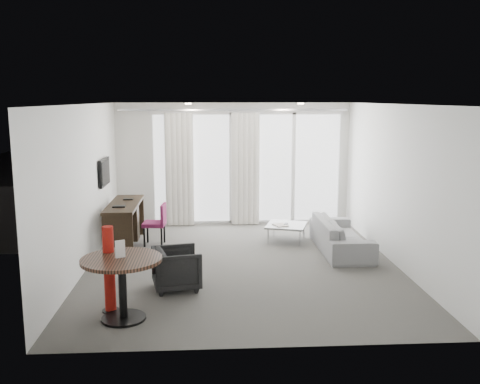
{
  "coord_description": "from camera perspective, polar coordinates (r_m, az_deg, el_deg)",
  "views": [
    {
      "loc": [
        -0.54,
        -8.43,
        2.69
      ],
      "look_at": [
        0.0,
        0.6,
        1.1
      ],
      "focal_mm": 40.0,
      "sensor_mm": 36.0,
      "label": 1
    }
  ],
  "objects": [
    {
      "name": "window_panel",
      "position": [
        11.54,
        0.78,
        2.55
      ],
      "size": [
        4.0,
        0.02,
        2.38
      ],
      "primitive_type": null,
      "color": "white",
      "rests_on": "ground"
    },
    {
      "name": "rattan_chair_b",
      "position": [
        13.67,
        8.48,
        0.17
      ],
      "size": [
        0.59,
        0.59,
        0.77
      ],
      "primitive_type": null,
      "rotation": [
        0.0,
        0.0,
        -0.12
      ],
      "color": "brown",
      "rests_on": "terrace_slab"
    },
    {
      "name": "floor",
      "position": [
        8.87,
        0.23,
        -7.7
      ],
      "size": [
        5.0,
        6.0,
        0.0
      ],
      "primitive_type": "cube",
      "color": "#4D4B46",
      "rests_on": "ground"
    },
    {
      "name": "balustrade",
      "position": [
        14.57,
        -0.08,
        1.33
      ],
      "size": [
        5.5,
        0.06,
        1.05
      ],
      "primitive_type": null,
      "color": "#B2B2B7",
      "rests_on": "terrace_slab"
    },
    {
      "name": "wall_right",
      "position": [
        9.07,
        16.21,
        0.75
      ],
      "size": [
        0.0,
        6.0,
        2.6
      ],
      "primitive_type": "cube",
      "color": "silver",
      "rests_on": "ground"
    },
    {
      "name": "curtain_track",
      "position": [
        11.26,
        -0.69,
        8.75
      ],
      "size": [
        4.8,
        0.04,
        0.04
      ],
      "primitive_type": null,
      "color": "#B2B2B7",
      "rests_on": "ceiling"
    },
    {
      "name": "downlight_a",
      "position": [
        10.04,
        -5.55,
        9.35
      ],
      "size": [
        0.12,
        0.12,
        0.02
      ],
      "primitive_type": "cylinder",
      "color": "#FFE0B2",
      "rests_on": "ceiling"
    },
    {
      "name": "red_lamp",
      "position": [
        7.02,
        -13.78,
        -8.03
      ],
      "size": [
        0.27,
        0.27,
        1.12
      ],
      "primitive_type": "cylinder",
      "rotation": [
        0.0,
        0.0,
        0.25
      ],
      "color": "maroon",
      "rests_on": "floor"
    },
    {
      "name": "curtain_right",
      "position": [
        11.38,
        0.59,
        2.45
      ],
      "size": [
        0.6,
        0.2,
        2.38
      ],
      "primitive_type": null,
      "color": "silver",
      "rests_on": "ground"
    },
    {
      "name": "downlight_b",
      "position": [
        10.18,
        6.5,
        9.35
      ],
      "size": [
        0.12,
        0.12,
        0.02
      ],
      "primitive_type": "cylinder",
      "color": "#FFE0B2",
      "rests_on": "ceiling"
    },
    {
      "name": "curtain_left",
      "position": [
        11.36,
        -6.48,
        2.37
      ],
      "size": [
        0.6,
        0.2,
        2.38
      ],
      "primitive_type": null,
      "color": "silver",
      "rests_on": "ground"
    },
    {
      "name": "coffee_table",
      "position": [
        10.26,
        4.96,
        -4.34
      ],
      "size": [
        0.9,
        0.9,
        0.32
      ],
      "primitive_type": null,
      "rotation": [
        0.0,
        0.0,
        -0.3
      ],
      "color": "gray",
      "rests_on": "floor"
    },
    {
      "name": "menu_card",
      "position": [
        6.7,
        -12.61,
        -7.39
      ],
      "size": [
        0.12,
        0.07,
        0.22
      ],
      "primitive_type": null,
      "rotation": [
        0.0,
        0.0,
        0.42
      ],
      "color": "white",
      "rests_on": "round_table"
    },
    {
      "name": "terrace_slab",
      "position": [
        13.25,
        0.28,
        -2.01
      ],
      "size": [
        5.6,
        3.0,
        0.12
      ],
      "primitive_type": "cube",
      "color": "#4D4D50",
      "rests_on": "ground"
    },
    {
      "name": "magazine",
      "position": [
        10.12,
        4.33,
        -3.37
      ],
      "size": [
        0.27,
        0.3,
        0.01
      ],
      "primitive_type": null,
      "rotation": [
        0.0,
        0.0,
        0.37
      ],
      "color": "gray",
      "rests_on": "coffee_table"
    },
    {
      "name": "wall_front",
      "position": [
        5.63,
        2.2,
        -4.34
      ],
      "size": [
        5.0,
        0.0,
        2.6
      ],
      "primitive_type": "cube",
      "color": "silver",
      "rests_on": "ground"
    },
    {
      "name": "tv",
      "position": [
        10.15,
        -14.28,
        2.08
      ],
      "size": [
        0.05,
        0.8,
        0.5
      ],
      "primitive_type": null,
      "color": "black",
      "rests_on": "wall_left"
    },
    {
      "name": "ceiling",
      "position": [
        8.45,
        0.25,
        9.36
      ],
      "size": [
        5.0,
        6.0,
        0.0
      ],
      "primitive_type": "cube",
      "color": "white",
      "rests_on": "ground"
    },
    {
      "name": "wall_left",
      "position": [
        8.76,
        -16.3,
        0.44
      ],
      "size": [
        0.0,
        6.0,
        2.6
      ],
      "primitive_type": "cube",
      "color": "silver",
      "rests_on": "ground"
    },
    {
      "name": "rattan_table",
      "position": [
        12.39,
        7.21,
        -1.45
      ],
      "size": [
        0.61,
        0.61,
        0.51
      ],
      "primitive_type": null,
      "rotation": [
        0.0,
        0.0,
        -0.24
      ],
      "color": "brown",
      "rests_on": "terrace_slab"
    },
    {
      "name": "tub_armchair",
      "position": [
        7.74,
        -6.76,
        -8.1
      ],
      "size": [
        0.77,
        0.75,
        0.6
      ],
      "primitive_type": "imported",
      "rotation": [
        0.0,
        0.0,
        1.77
      ],
      "color": "black",
      "rests_on": "floor"
    },
    {
      "name": "rattan_chair_a",
      "position": [
        12.61,
        2.55,
        -0.56
      ],
      "size": [
        0.63,
        0.63,
        0.78
      ],
      "primitive_type": null,
      "rotation": [
        0.0,
        0.0,
        -0.21
      ],
      "color": "brown",
      "rests_on": "terrace_slab"
    },
    {
      "name": "remote",
      "position": [
        10.19,
        4.92,
        -3.29
      ],
      "size": [
        0.11,
        0.18,
        0.02
      ],
      "primitive_type": null,
      "rotation": [
        0.0,
        0.0,
        -0.37
      ],
      "color": "black",
      "rests_on": "coffee_table"
    },
    {
      "name": "desk",
      "position": [
        10.08,
        -12.17,
        -3.4
      ],
      "size": [
        0.53,
        1.7,
        0.8
      ],
      "primitive_type": null,
      "color": "black",
      "rests_on": "floor"
    },
    {
      "name": "sofa",
      "position": [
        9.71,
        10.71,
        -4.54
      ],
      "size": [
        0.76,
        1.96,
        0.57
      ],
      "primitive_type": "imported",
      "rotation": [
        0.0,
        0.0,
        1.57
      ],
      "color": "gray",
      "rests_on": "floor"
    },
    {
      "name": "desk_chair",
      "position": [
        10.03,
        -9.14,
        -3.42
      ],
      "size": [
        0.45,
        0.43,
        0.78
      ],
      "primitive_type": null,
      "rotation": [
        0.0,
        0.0,
        -0.08
      ],
      "color": "maroon",
      "rests_on": "floor"
    },
    {
      "name": "window_frame",
      "position": [
        11.53,
        0.78,
        2.55
      ],
      "size": [
        4.1,
        0.06,
        2.44
      ],
      "primitive_type": null,
      "color": "white",
      "rests_on": "ground"
    },
    {
      "name": "round_table",
      "position": [
        6.79,
        -12.41,
        -10.06
      ],
      "size": [
        1.27,
        1.27,
        0.79
      ],
      "primitive_type": null,
      "rotation": [
        0.0,
        0.0,
        0.37
      ],
      "color": "#321D13",
      "rests_on": "floor"
    }
  ]
}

